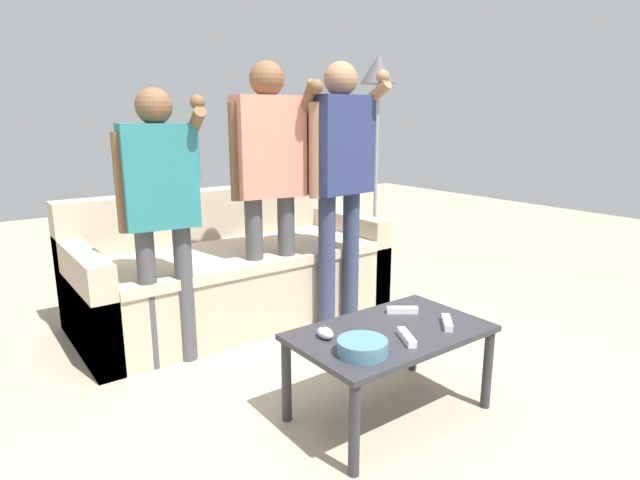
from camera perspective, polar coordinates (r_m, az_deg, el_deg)
ground_plane at (r=2.62m, az=2.57°, el=-17.01°), size 12.00×12.00×0.00m
couch at (r=3.61m, az=-9.65°, el=-3.53°), size 2.02×0.94×0.82m
coffee_table at (r=2.38m, az=7.68°, el=-10.90°), size 0.87×0.53×0.41m
snack_bowl at (r=2.11m, az=4.64°, el=-11.57°), size 0.20×0.20×0.06m
game_remote_nunchuk at (r=2.24m, az=0.59°, el=-10.10°), size 0.06×0.09×0.05m
floor_lamp at (r=4.31m, az=6.33°, el=15.68°), size 0.29×0.29×1.80m
player_left at (r=2.81m, az=-17.02°, el=4.50°), size 0.43×0.33×1.46m
player_center at (r=3.16m, az=-5.57°, el=7.91°), size 0.48×0.42×1.64m
player_right at (r=3.26m, az=2.21°, el=8.22°), size 0.50×0.32×1.64m
game_remote_wand_near at (r=2.26m, az=9.43°, el=-10.42°), size 0.11×0.16×0.03m
game_remote_wand_far at (r=2.44m, az=13.71°, el=-8.75°), size 0.13×0.14×0.03m
game_remote_wand_spare at (r=2.55m, az=8.97°, el=-7.56°), size 0.14×0.12×0.03m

